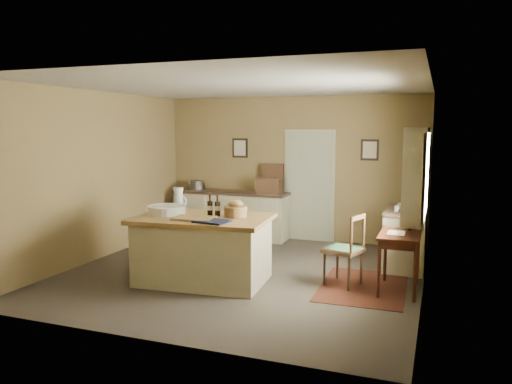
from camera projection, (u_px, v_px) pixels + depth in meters
ground at (243, 273)px, 7.30m from camera, size 5.00×5.00×0.00m
wall_back at (292, 168)px, 9.45m from camera, size 5.00×0.10×2.70m
wall_front at (146, 207)px, 4.80m from camera, size 5.00×0.10×2.70m
wall_left at (98, 176)px, 7.99m from camera, size 0.10×5.00×2.70m
wall_right at (427, 189)px, 6.26m from camera, size 0.10×5.00×2.70m
ceiling at (242, 85)px, 6.96m from camera, size 5.00×5.00×0.00m
door at (309, 185)px, 9.34m from camera, size 0.97×0.06×2.11m
framed_prints at (302, 149)px, 9.32m from camera, size 2.82×0.02×0.38m
window at (421, 174)px, 6.08m from camera, size 0.25×1.99×1.12m
work_island at (203, 247)px, 6.83m from camera, size 1.89×1.32×1.20m
sideboard at (232, 213)px, 9.66m from camera, size 2.24×0.64×1.18m
rug at (363, 287)px, 6.64m from camera, size 1.14×1.63×0.01m
writing_desk at (400, 241)px, 6.40m from camera, size 0.51×0.83×0.82m
desk_chair at (343, 250)px, 6.67m from camera, size 0.56×0.56×0.96m
right_cabinet at (406, 238)px, 7.53m from camera, size 0.60×1.09×0.99m
shelving_unit at (420, 196)px, 8.12m from camera, size 0.34×0.90×2.01m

